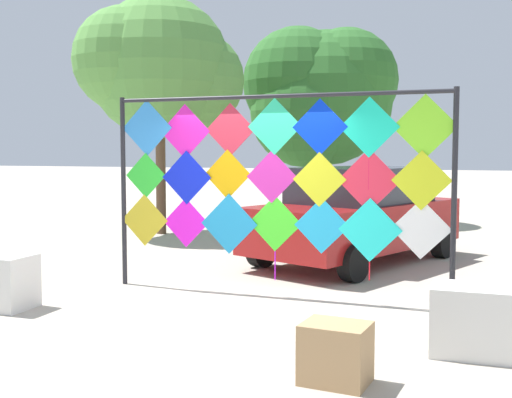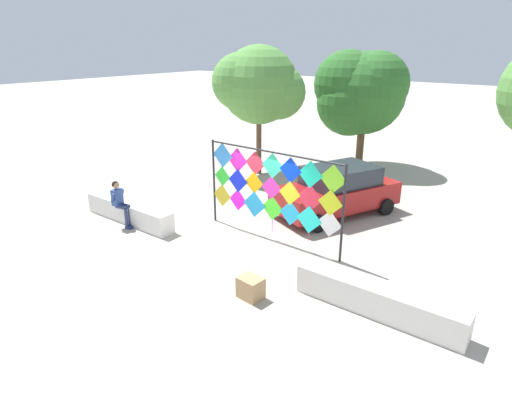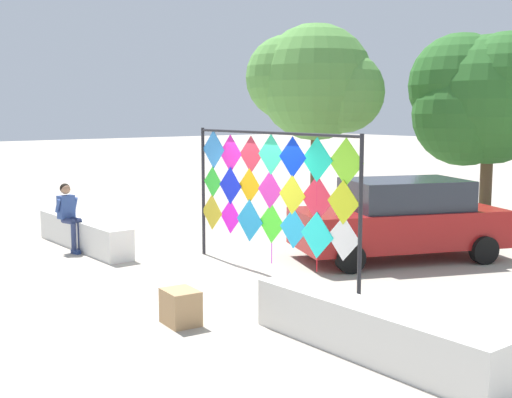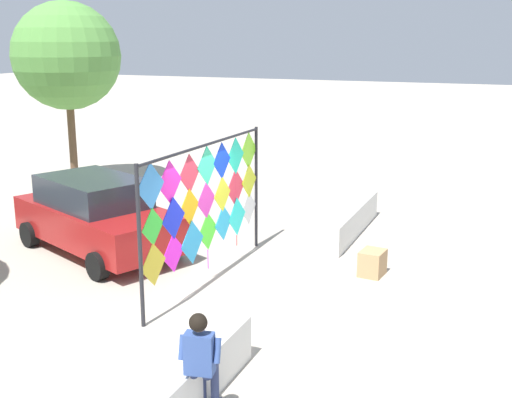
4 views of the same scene
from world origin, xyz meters
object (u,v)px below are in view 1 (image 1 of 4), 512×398
object	(u,v)px
parked_car	(357,214)
tree_far_right	(158,69)
kite_display_rack	(276,171)
tree_palm_like	(319,95)
cardboard_box_large	(336,353)

from	to	relation	value
parked_car	tree_far_right	xyz separation A→B (m)	(-5.14, 2.27, 3.04)
kite_display_rack	tree_palm_like	distance (m)	9.58
tree_palm_like	parked_car	bearing A→B (deg)	-70.36
tree_far_right	parked_car	bearing A→B (deg)	-23.84
kite_display_rack	tree_palm_like	size ratio (longest dim) A/B	0.88
kite_display_rack	parked_car	xyz separation A→B (m)	(0.57, 3.07, -0.85)
cardboard_box_large	tree_palm_like	size ratio (longest dim) A/B	0.10
parked_car	tree_palm_like	xyz separation A→B (m)	(-2.21, 6.19, 2.68)
kite_display_rack	cardboard_box_large	xyz separation A→B (m)	(1.47, -2.95, -1.45)
cardboard_box_large	tree_far_right	distance (m)	10.89
cardboard_box_large	tree_far_right	world-z (taller)	tree_far_right
tree_palm_like	kite_display_rack	bearing A→B (deg)	-79.97
parked_car	cardboard_box_large	size ratio (longest dim) A/B	8.43
parked_car	tree_palm_like	bearing A→B (deg)	109.64
parked_car	tree_palm_like	size ratio (longest dim) A/B	0.88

